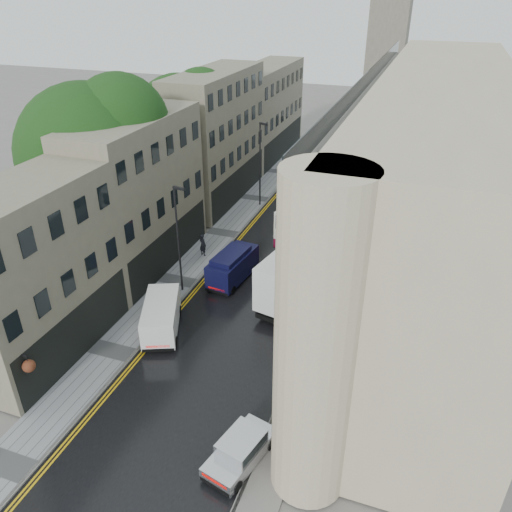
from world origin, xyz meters
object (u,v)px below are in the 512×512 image
Objects in this scene: cream_bus at (290,219)px; navy_van at (210,273)px; white_lorry at (267,284)px; silver_hatchback at (208,462)px; lamp_post_near at (178,241)px; tree_near at (92,176)px; lamp_post_far at (260,165)px; pedestrian at (203,245)px; white_van at (143,333)px; tree_far at (181,139)px.

navy_van is (-3.03, -9.38, -0.50)m from cream_bus.
cream_bus is at bearing 109.57° from white_lorry.
lamp_post_near is at bearing 135.74° from silver_hatchback.
tree_near is 1.76× the size of lamp_post_far.
cream_bus is at bearing 79.08° from navy_van.
cream_bus is at bearing -27.60° from lamp_post_far.
cream_bus is at bearing 73.74° from lamp_post_near.
white_lorry is 1.55× the size of navy_van.
cream_bus is 2.66× the size of navy_van.
silver_hatchback is 30.25m from lamp_post_far.
tree_near reaches higher than cream_bus.
pedestrian is 11.48m from lamp_post_far.
pedestrian is at bearing -126.68° from cream_bus.
navy_van is at bearing 40.00° from lamp_post_near.
lamp_post_near is (-1.72, -1.07, 2.73)m from navy_van.
lamp_post_far is (0.89, 11.03, 3.06)m from pedestrian.
tree_near reaches higher than white_lorry.
tree_near is 16.48m from lamp_post_far.
lamp_post_far reaches higher than white_van.
tree_far is 7.76m from lamp_post_far.
navy_van is (-4.51, 1.12, -0.72)m from white_lorry.
tree_far reaches higher than white_lorry.
cream_bus reaches higher than white_van.
pedestrian is at bearing -71.28° from lamp_post_far.
tree_near reaches higher than navy_van.
navy_van is at bearing -57.02° from tree_far.
navy_van is at bearing 59.23° from white_van.
tree_far reaches higher than silver_hatchback.
white_lorry is 4.07× the size of pedestrian.
tree_far is (0.30, 13.00, -0.72)m from tree_near.
navy_van is (-6.14, 13.99, 0.49)m from silver_hatchback.
white_lorry reaches higher than navy_van.
white_lorry is 13.03m from silver_hatchback.
white_lorry reaches higher than silver_hatchback.
pedestrian is at bearing 106.58° from lamp_post_near.
lamp_post_near is at bearing -64.09° from tree_far.
lamp_post_far reaches higher than white_lorry.
silver_hatchback is at bearing -59.32° from navy_van.
white_lorry is 8.39m from white_van.
tree_near is 12.96m from white_van.
pedestrian is at bearing 129.97° from silver_hatchback.
cream_bus is 9.86m from navy_van.
cream_bus is 7.69m from lamp_post_far.
navy_van is at bearing -4.61° from tree_near.
white_van is at bearing 118.82° from pedestrian.
white_van is at bearing -90.89° from navy_van.
cream_bus is 1.58× the size of lamp_post_far.
navy_van reaches higher than white_van.
tree_near is 3.67× the size of silver_hatchback.
lamp_post_near is at bearing -67.14° from lamp_post_far.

